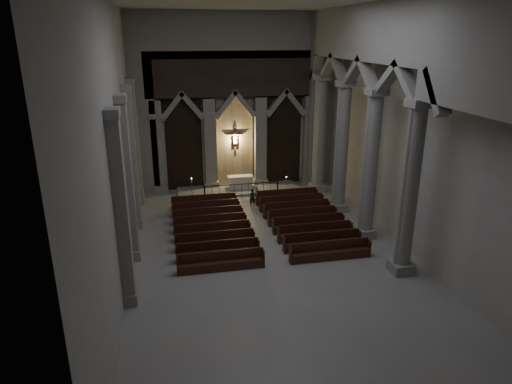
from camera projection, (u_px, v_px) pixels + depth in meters
room at (276, 104)px, 20.12m from camera, size 24.00×24.10×12.00m
sanctuary_wall at (235, 95)px, 31.12m from camera, size 14.00×0.77×12.00m
right_arcade at (378, 92)px, 22.33m from camera, size 1.00×24.00×12.00m
left_pilasters at (130, 171)px, 23.28m from camera, size 0.60×13.00×8.03m
sanctuary_step at (238, 190)px, 32.40m from camera, size 8.50×2.60×0.15m
altar at (240, 182)px, 32.35m from camera, size 1.77×0.71×0.90m
altar_rail at (242, 188)px, 30.85m from camera, size 5.11×0.09×1.00m
candle_stand_left at (192, 194)px, 30.39m from camera, size 0.26×0.26×1.57m
candle_stand_right at (286, 189)px, 31.57m from camera, size 0.21×0.21×1.26m
pews at (259, 226)px, 25.69m from camera, size 9.52×8.56×0.92m
worshipper at (253, 198)px, 29.23m from camera, size 0.45×0.32×1.17m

